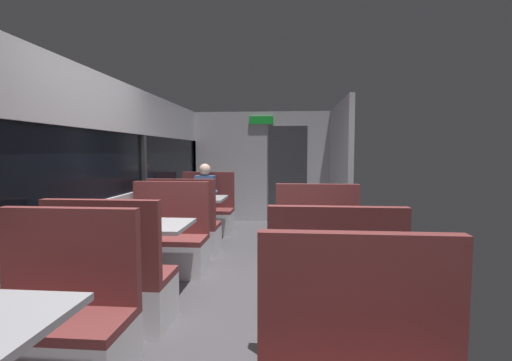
{
  "coord_description": "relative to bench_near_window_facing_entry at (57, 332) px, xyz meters",
  "views": [
    {
      "loc": [
        0.56,
        -3.52,
        1.47
      ],
      "look_at": [
        -0.06,
        3.54,
        0.91
      ],
      "focal_mm": 25.78,
      "sensor_mm": 36.0,
      "label": 1
    }
  ],
  "objects": [
    {
      "name": "bench_far_window_facing_end",
      "position": [
        0.0,
        2.9,
        0.0
      ],
      "size": [
        0.95,
        0.5,
        1.1
      ],
      "color": "silver",
      "rests_on": "ground_plane"
    },
    {
      "name": "ground_plane",
      "position": [
        0.89,
        1.39,
        -0.34
      ],
      "size": [
        3.3,
        9.2,
        0.02
      ],
      "primitive_type": "cube",
      "color": "#423F44"
    },
    {
      "name": "dining_table_mid_window",
      "position": [
        0.0,
        1.45,
        0.31
      ],
      "size": [
        0.9,
        0.7,
        0.74
      ],
      "color": "#9E9EA3",
      "rests_on": "ground_plane"
    },
    {
      "name": "coffee_cup_primary",
      "position": [
        -0.13,
        1.32,
        0.46
      ],
      "size": [
        0.07,
        0.07,
        0.09
      ],
      "color": "white",
      "rests_on": "dining_table_mid_window"
    },
    {
      "name": "bench_mid_window_facing_entry",
      "position": [
        0.0,
        2.15,
        0.0
      ],
      "size": [
        0.95,
        0.5,
        1.1
      ],
      "color": "silver",
      "rests_on": "ground_plane"
    },
    {
      "name": "seated_passenger",
      "position": [
        0.0,
        4.23,
        0.21
      ],
      "size": [
        0.47,
        0.55,
        1.26
      ],
      "color": "#26262D",
      "rests_on": "ground_plane"
    },
    {
      "name": "carriage_aisle_panel_right",
      "position": [
        2.34,
        4.39,
        0.82
      ],
      "size": [
        0.08,
        2.4,
        2.3
      ],
      "primitive_type": "cube",
      "color": "#B2B2B7",
      "rests_on": "ground_plane"
    },
    {
      "name": "bench_rear_aisle_facing_entry",
      "position": [
        1.79,
        1.95,
        0.0
      ],
      "size": [
        0.95,
        0.5,
        1.1
      ],
      "color": "silver",
      "rests_on": "ground_plane"
    },
    {
      "name": "carriage_end_bulkhead",
      "position": [
        0.95,
        5.59,
        0.81
      ],
      "size": [
        2.9,
        0.11,
        2.3
      ],
      "color": "#B2B2B7",
      "rests_on": "ground_plane"
    },
    {
      "name": "bench_far_window_facing_entry",
      "position": [
        0.0,
        4.3,
        0.0
      ],
      "size": [
        0.95,
        0.5,
        1.1
      ],
      "color": "silver",
      "rests_on": "ground_plane"
    },
    {
      "name": "bench_rear_aisle_facing_end",
      "position": [
        1.79,
        0.55,
        0.0
      ],
      "size": [
        0.95,
        0.5,
        1.1
      ],
      "color": "silver",
      "rests_on": "ground_plane"
    },
    {
      "name": "dining_table_far_window",
      "position": [
        0.0,
        3.6,
        0.31
      ],
      "size": [
        0.9,
        0.7,
        0.74
      ],
      "color": "#9E9EA3",
      "rests_on": "ground_plane"
    },
    {
      "name": "bench_near_window_facing_entry",
      "position": [
        0.0,
        0.0,
        0.0
      ],
      "size": [
        0.95,
        0.5,
        1.1
      ],
      "color": "silver",
      "rests_on": "ground_plane"
    },
    {
      "name": "dining_table_rear_aisle",
      "position": [
        1.79,
        1.25,
        0.31
      ],
      "size": [
        0.9,
        0.7,
        0.74
      ],
      "color": "#9E9EA3",
      "rests_on": "ground_plane"
    },
    {
      "name": "bench_mid_window_facing_end",
      "position": [
        0.0,
        0.75,
        0.0
      ],
      "size": [
        0.95,
        0.5,
        1.1
      ],
      "color": "silver",
      "rests_on": "ground_plane"
    },
    {
      "name": "carriage_window_panel_left",
      "position": [
        -0.56,
        1.39,
        0.78
      ],
      "size": [
        0.09,
        8.48,
        2.3
      ],
      "color": "#B2B2B7",
      "rests_on": "ground_plane"
    }
  ]
}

